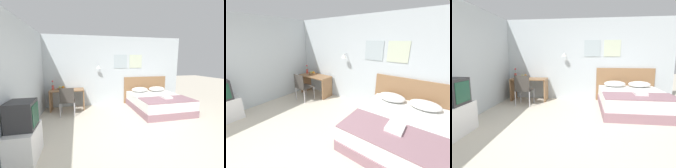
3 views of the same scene
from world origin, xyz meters
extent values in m
plane|color=beige|center=(0.00, 0.00, 0.00)|extent=(24.00, 24.00, 0.00)
cube|color=silver|center=(0.00, 2.99, 1.32)|extent=(5.82, 0.06, 2.65)
cube|color=#A8B7BC|center=(0.35, 2.95, 1.70)|extent=(0.52, 0.02, 0.52)
cube|color=beige|center=(0.98, 2.95, 1.70)|extent=(0.52, 0.02, 0.52)
cylinder|color=#B2B2B7|center=(-0.55, 2.88, 1.55)|extent=(0.02, 0.16, 0.02)
cone|color=white|center=(-0.55, 2.79, 1.50)|extent=(0.17, 0.17, 0.12)
cube|color=silver|center=(-2.54, -0.02, 1.32)|extent=(0.06, 5.96, 2.65)
cube|color=gray|center=(1.42, 1.88, 0.11)|extent=(1.70, 2.02, 0.22)
cube|color=white|center=(1.42, 1.88, 0.37)|extent=(1.67, 1.98, 0.29)
cube|color=#8E6642|center=(1.42, 2.93, 0.54)|extent=(1.82, 0.06, 1.07)
ellipsoid|color=white|center=(1.05, 2.61, 0.61)|extent=(0.65, 0.46, 0.18)
ellipsoid|color=white|center=(1.78, 2.61, 0.61)|extent=(0.65, 0.46, 0.18)
cube|color=gray|center=(1.42, 1.30, 0.53)|extent=(1.65, 0.81, 0.02)
cube|color=white|center=(1.47, 1.44, 0.57)|extent=(0.28, 0.33, 0.06)
cube|color=#8E6642|center=(-1.69, 2.62, 0.71)|extent=(1.16, 0.55, 0.03)
cube|color=#8E6642|center=(-2.25, 2.62, 0.35)|extent=(0.04, 0.51, 0.70)
cube|color=#8E6642|center=(-1.13, 2.62, 0.35)|extent=(0.04, 0.51, 0.70)
cube|color=#3D3833|center=(-1.66, 2.07, 0.46)|extent=(0.47, 0.47, 0.02)
cube|color=#3D3833|center=(-1.66, 1.85, 0.69)|extent=(0.43, 0.03, 0.45)
cylinder|color=#B7B7BC|center=(-1.87, 2.28, 0.22)|extent=(0.03, 0.03, 0.45)
cylinder|color=#B7B7BC|center=(-1.44, 2.28, 0.22)|extent=(0.03, 0.03, 0.45)
cylinder|color=#B7B7BC|center=(-1.87, 1.86, 0.22)|extent=(0.03, 0.03, 0.45)
cylinder|color=#B7B7BC|center=(-1.44, 1.86, 0.22)|extent=(0.03, 0.03, 0.45)
cylinder|color=brown|center=(-1.88, 2.65, 0.76)|extent=(0.27, 0.27, 0.05)
sphere|color=orange|center=(-1.83, 2.66, 0.81)|extent=(0.09, 0.09, 0.09)
sphere|color=#B2C156|center=(-1.94, 2.66, 0.81)|extent=(0.08, 0.08, 0.08)
cylinder|color=#D14C42|center=(-2.17, 2.66, 0.81)|extent=(0.08, 0.08, 0.16)
cylinder|color=#3D7538|center=(-2.17, 2.66, 0.96)|extent=(0.01, 0.01, 0.14)
sphere|color=#DB3838|center=(-2.17, 2.66, 1.03)|extent=(0.06, 0.06, 0.06)
cube|color=white|center=(-2.27, -0.04, 0.29)|extent=(0.44, 0.74, 0.58)
cube|color=#2D2D30|center=(-2.27, -0.04, 0.82)|extent=(0.42, 0.46, 0.49)
cube|color=#194733|center=(-2.05, -0.04, 0.82)|extent=(0.01, 0.37, 0.38)
camera|label=1|loc=(-1.30, -2.77, 1.76)|focal=24.00mm
camera|label=2|loc=(1.88, -0.75, 2.03)|focal=22.00mm
camera|label=3|loc=(0.15, -2.88, 1.47)|focal=28.00mm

